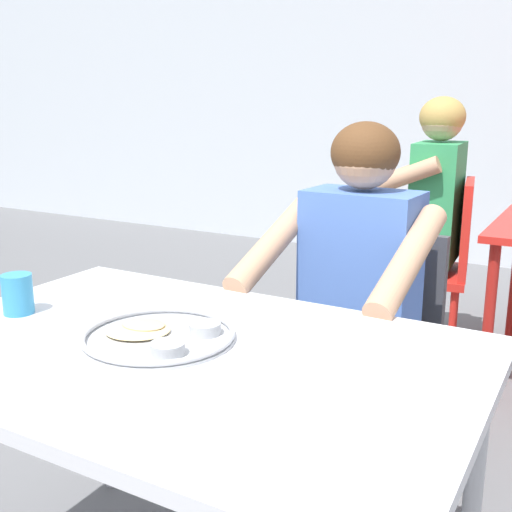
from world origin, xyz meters
TOP-DOWN VIEW (x-y plane):
  - table_foreground at (-0.04, 0.07)m, footprint 1.24×0.82m
  - thali_tray at (-0.10, 0.08)m, footprint 0.33×0.33m
  - drinking_cup at (-0.51, 0.05)m, footprint 0.07×0.07m
  - chair_foreground at (0.08, 0.97)m, footprint 0.45×0.40m
  - diner_foreground at (0.07, 0.75)m, footprint 0.50×0.56m
  - chair_red_left at (0.05, 1.97)m, footprint 0.49×0.48m
  - patron_background at (-0.07, 1.99)m, footprint 0.57×0.52m

SIDE VIEW (x-z plane):
  - chair_foreground at x=0.08m, z-range 0.07..0.88m
  - chair_red_left at x=0.05m, z-range 0.07..0.95m
  - table_foreground at x=-0.04m, z-range 0.29..1.01m
  - diner_foreground at x=0.07m, z-range 0.11..1.28m
  - thali_tray at x=-0.10m, z-range 0.72..0.75m
  - patron_background at x=-0.07m, z-range 0.12..1.37m
  - drinking_cup at x=-0.51m, z-range 0.73..0.82m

